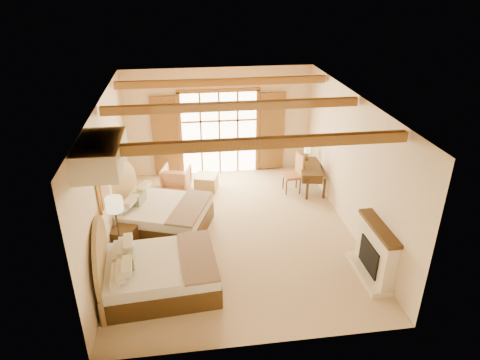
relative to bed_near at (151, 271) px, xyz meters
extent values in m
plane|color=#C9B089|center=(1.83, 1.85, -0.43)|extent=(7.00, 7.00, 0.00)
plane|color=beige|center=(1.83, 5.35, 1.17)|extent=(5.50, 0.00, 5.50)
plane|color=beige|center=(-0.92, 1.85, 1.17)|extent=(0.00, 7.00, 7.00)
plane|color=beige|center=(4.58, 1.85, 1.17)|extent=(0.00, 7.00, 7.00)
plane|color=#AB7432|center=(1.83, 1.85, 2.77)|extent=(7.00, 7.00, 0.00)
cube|color=white|center=(1.83, 5.31, 0.82)|extent=(2.20, 0.02, 2.50)
cube|color=olive|center=(0.23, 5.28, 0.82)|extent=(0.75, 0.06, 2.40)
cube|color=olive|center=(3.43, 5.28, 0.82)|extent=(0.75, 0.06, 2.40)
cube|color=beige|center=(4.45, -0.15, 0.12)|extent=(0.25, 1.30, 1.10)
cube|color=black|center=(4.38, -0.15, 0.02)|extent=(0.18, 0.80, 0.60)
cube|color=beige|center=(4.36, -0.15, -0.38)|extent=(0.45, 1.40, 0.10)
cube|color=#3F2A11|center=(4.44, -0.15, 0.69)|extent=(0.30, 1.40, 0.08)
cube|color=#E1A74F|center=(-0.88, 1.10, 1.32)|extent=(0.05, 0.95, 0.75)
cube|color=#BC7243|center=(-0.85, 1.10, 1.32)|extent=(0.02, 0.82, 0.62)
cube|color=beige|center=(-0.57, -0.15, 2.52)|extent=(0.70, 1.40, 0.45)
cube|color=#3F2A11|center=(0.16, 0.00, -0.22)|extent=(2.28, 1.79, 0.42)
cube|color=white|center=(0.16, 0.00, 0.11)|extent=(2.23, 1.75, 0.23)
cube|color=#7C6853|center=(0.90, 0.00, 0.23)|extent=(0.77, 1.72, 0.05)
cube|color=gray|center=(-0.34, 0.00, 0.35)|extent=(0.16, 0.45, 0.25)
cube|color=#3F2A11|center=(0.13, 2.22, -0.22)|extent=(2.57, 2.25, 0.42)
cube|color=white|center=(0.13, 2.22, 0.10)|extent=(2.52, 2.21, 0.23)
cube|color=#7C6853|center=(0.86, 2.22, 0.22)|extent=(1.17, 1.77, 0.05)
cube|color=gray|center=(-0.37, 2.22, 0.34)|extent=(0.27, 0.46, 0.25)
cube|color=#3F2A11|center=(-0.66, 1.38, -0.15)|extent=(0.61, 0.61, 0.57)
cylinder|color=#312418|center=(-0.67, 0.89, -0.42)|extent=(0.23, 0.23, 0.03)
cylinder|color=#312418|center=(-0.67, 0.89, 0.27)|extent=(0.04, 0.04, 1.36)
cylinder|color=#FFEFAE|center=(-0.67, 0.89, 1.02)|extent=(0.34, 0.34, 0.28)
imported|color=tan|center=(0.49, 4.27, -0.09)|extent=(0.91, 0.93, 0.69)
cube|color=#AE8A49|center=(1.33, 4.16, -0.22)|extent=(0.73, 0.73, 0.43)
cube|color=#3F2A11|center=(4.23, 3.79, 0.26)|extent=(0.80, 1.41, 0.05)
cube|color=#3F2A11|center=(4.23, 3.79, 0.14)|extent=(0.77, 1.37, 0.21)
cube|color=#AC6C4C|center=(3.70, 3.71, 0.05)|extent=(0.55, 0.55, 0.06)
cube|color=#AC6C4C|center=(3.91, 3.71, 0.37)|extent=(0.13, 0.49, 0.59)
cylinder|color=#312418|center=(4.25, 4.21, 0.29)|extent=(0.11, 0.11, 0.02)
cylinder|color=#312418|center=(4.25, 4.21, 0.43)|extent=(0.02, 0.02, 0.26)
cylinder|color=#FFEFAE|center=(4.25, 4.21, 0.59)|extent=(0.19, 0.19, 0.15)
camera|label=1|loc=(0.78, -6.77, 5.15)|focal=32.00mm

